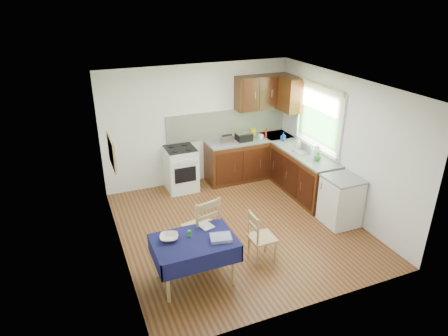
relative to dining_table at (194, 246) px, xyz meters
name	(u,v)px	position (x,y,z in m)	size (l,w,h in m)	color
floor	(239,227)	(1.16, 1.04, -0.58)	(4.20, 4.20, 0.00)	#522516
ceiling	(242,85)	(1.16, 1.04, 1.92)	(4.00, 4.20, 0.02)	white
wall_back	(198,125)	(1.16, 3.14, 0.67)	(4.00, 0.02, 2.50)	white
wall_front	(313,226)	(1.16, -1.06, 0.67)	(4.00, 0.02, 2.50)	white
wall_left	(115,182)	(-0.84, 1.04, 0.67)	(0.02, 4.20, 2.50)	silver
wall_right	(341,145)	(3.16, 1.04, 0.67)	(0.02, 4.20, 2.50)	white
base_cabinets	(273,166)	(2.52, 2.30, -0.15)	(1.90, 2.30, 0.86)	#381509
worktop_back	(250,140)	(2.21, 2.84, 0.30)	(1.90, 0.60, 0.04)	slate
worktop_right	(305,154)	(2.86, 1.69, 0.30)	(0.60, 1.70, 0.04)	slate
worktop_corner	(276,136)	(2.86, 2.84, 0.30)	(0.60, 0.60, 0.04)	slate
splashback	(227,124)	(1.81, 3.13, 0.62)	(2.70, 0.02, 0.60)	white
upper_cabinets	(271,93)	(2.68, 2.84, 1.27)	(1.20, 0.85, 0.70)	#381509
stove	(181,169)	(0.66, 2.84, -0.12)	(0.60, 0.61, 0.92)	white
window	(319,114)	(3.13, 1.74, 1.07)	(0.04, 1.48, 1.26)	#285623
fridge	(341,201)	(2.86, 0.49, -0.14)	(0.58, 0.60, 0.89)	white
corkboard	(112,153)	(-0.81, 1.34, 1.02)	(0.04, 0.62, 0.47)	tan
dining_table	(194,246)	(0.00, 0.00, 0.00)	(1.13, 0.77, 0.68)	#0E0F38
chair_far	(203,226)	(0.30, 0.47, -0.02)	(0.56, 0.56, 1.05)	tan
chair_near	(260,236)	(1.05, 0.06, -0.14)	(0.37, 0.37, 0.84)	tan
toaster	(227,140)	(1.64, 2.74, 0.41)	(0.26, 0.16, 0.20)	#BCBCC1
sandwich_press	(244,136)	(2.05, 2.79, 0.41)	(0.31, 0.27, 0.18)	black
sauce_bottle	(266,133)	(2.57, 2.78, 0.42)	(0.04, 0.04, 0.20)	#AF200E
yellow_packet	(253,132)	(2.36, 3.00, 0.40)	(0.12, 0.08, 0.16)	gold
dish_rack	(305,150)	(2.90, 1.75, 0.34)	(0.41, 0.31, 0.19)	#9A999F
kettle	(317,153)	(2.88, 1.35, 0.44)	(0.16, 0.16, 0.27)	white
cup	(261,137)	(2.43, 2.75, 0.37)	(0.12, 0.12, 0.09)	white
soap_bottle_a	(298,144)	(2.79, 1.87, 0.46)	(0.11, 0.11, 0.28)	white
soap_bottle_b	(283,137)	(2.79, 2.44, 0.42)	(0.08, 0.09, 0.19)	#1C3FA4
soap_bottle_c	(318,156)	(2.86, 1.28, 0.40)	(0.13, 0.13, 0.16)	green
plate_bowl	(169,237)	(-0.31, 0.14, 0.14)	(0.25, 0.25, 0.06)	beige
book	(200,228)	(0.18, 0.24, 0.11)	(0.18, 0.24, 0.02)	white
spice_jar	(189,233)	(-0.03, 0.10, 0.15)	(0.05, 0.05, 0.10)	#227E2E
tea_towel	(221,238)	(0.34, -0.13, 0.13)	(0.29, 0.23, 0.05)	navy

